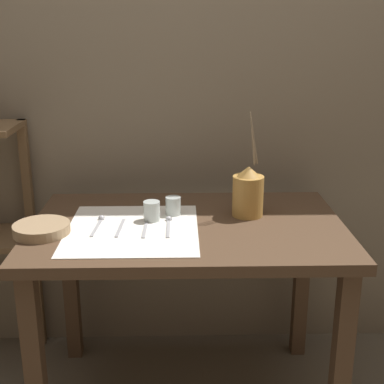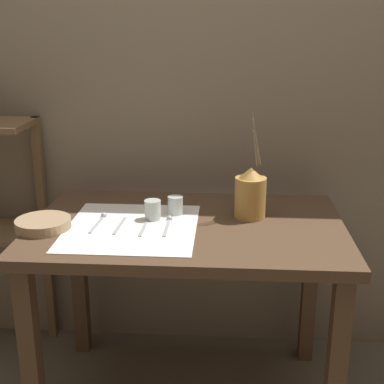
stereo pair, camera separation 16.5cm
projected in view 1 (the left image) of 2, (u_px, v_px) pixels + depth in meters
stone_wall_back at (185, 86)px, 2.27m from camera, size 7.00×0.06×2.40m
wooden_table at (187, 251)px, 1.98m from camera, size 1.14×0.73×0.76m
linen_cloth at (132, 229)px, 1.89m from camera, size 0.46×0.49×0.00m
pitcher_with_flowers at (248, 193)px, 2.00m from camera, size 0.12×0.12×0.40m
wooden_bowl at (42, 229)px, 1.85m from camera, size 0.20×0.20×0.04m
glass_tumbler_near at (152, 211)px, 1.96m from camera, size 0.06×0.06×0.07m
glass_tumbler_far at (173, 206)px, 2.02m from camera, size 0.06×0.06×0.07m
spoon_outer at (100, 222)px, 1.95m from camera, size 0.03×0.18×0.02m
fork_inner at (120, 228)px, 1.89m from camera, size 0.02×0.17×0.00m
fork_outer at (145, 229)px, 1.88m from camera, size 0.02×0.17×0.00m
spoon_inner at (169, 223)px, 1.94m from camera, size 0.02×0.18×0.02m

